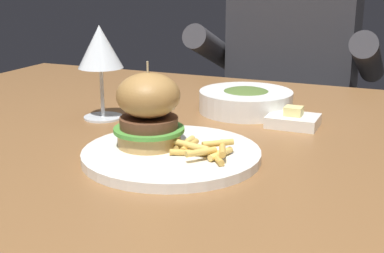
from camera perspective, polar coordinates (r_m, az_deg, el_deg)
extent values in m
cube|color=brown|center=(0.92, 3.40, -1.87)|extent=(1.49, 0.94, 0.04)
cylinder|color=brown|center=(1.71, -14.18, -6.88)|extent=(0.06, 0.06, 0.70)
cylinder|color=white|center=(0.79, -2.20, -2.99)|extent=(0.26, 0.26, 0.01)
cylinder|color=tan|center=(0.80, -4.58, -1.27)|extent=(0.09, 0.09, 0.02)
cylinder|color=#4C9338|center=(0.80, -4.60, -0.31)|extent=(0.11, 0.11, 0.01)
cylinder|color=brown|center=(0.80, -4.62, 0.45)|extent=(0.09, 0.09, 0.02)
ellipsoid|color=#A97A41|center=(0.79, -4.69, 3.34)|extent=(0.09, 0.09, 0.07)
cylinder|color=#CCB78C|center=(0.78, -4.73, 5.13)|extent=(0.00, 0.00, 0.05)
cylinder|color=#E0B251|center=(0.78, 0.54, -2.34)|extent=(0.07, 0.03, 0.01)
cylinder|color=gold|center=(0.76, 0.36, -2.82)|extent=(0.07, 0.03, 0.01)
cylinder|color=#EABC5B|center=(0.75, 3.05, -2.93)|extent=(0.02, 0.05, 0.01)
cylinder|color=#EABC5B|center=(0.80, -0.81, -1.81)|extent=(0.01, 0.06, 0.01)
cylinder|color=#EABC5B|center=(0.76, -0.17, -2.03)|extent=(0.06, 0.03, 0.01)
cylinder|color=gold|center=(0.75, 3.26, -2.35)|extent=(0.03, 0.06, 0.01)
cylinder|color=gold|center=(0.74, 2.51, -3.18)|extent=(0.04, 0.05, 0.01)
cylinder|color=#E0B251|center=(0.76, 2.77, -1.80)|extent=(0.04, 0.04, 0.01)
cylinder|color=#E0B251|center=(0.73, 0.96, -2.73)|extent=(0.04, 0.04, 0.01)
cylinder|color=gold|center=(0.78, -0.11, -2.09)|extent=(0.01, 0.05, 0.01)
cylinder|color=silver|center=(1.02, -9.45, 0.98)|extent=(0.07, 0.07, 0.00)
cylinder|color=silver|center=(1.01, -9.58, 3.62)|extent=(0.01, 0.01, 0.09)
cone|color=silver|center=(0.99, -9.81, 8.40)|extent=(0.08, 0.08, 0.08)
cube|color=white|center=(0.97, 10.72, 0.59)|extent=(0.09, 0.07, 0.02)
cube|color=#F4E58C|center=(0.96, 10.78, 1.63)|extent=(0.03, 0.03, 0.02)
cylinder|color=white|center=(1.05, 5.75, 2.69)|extent=(0.18, 0.18, 0.04)
ellipsoid|color=#4C662D|center=(1.05, 5.78, 3.47)|extent=(0.10, 0.10, 0.02)
cube|color=#282833|center=(1.79, 9.85, -9.72)|extent=(0.30, 0.22, 0.46)
cube|color=#333338|center=(1.64, 10.67, 5.89)|extent=(0.36, 0.20, 0.52)
cylinder|color=#333338|center=(1.61, 2.44, 8.17)|extent=(0.07, 0.34, 0.18)
cylinder|color=#333338|center=(1.52, 18.28, 6.86)|extent=(0.07, 0.34, 0.18)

